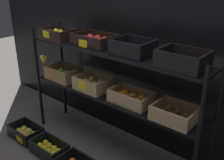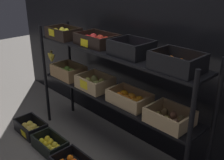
# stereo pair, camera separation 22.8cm
# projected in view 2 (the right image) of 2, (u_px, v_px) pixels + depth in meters

# --- Properties ---
(ground_plane) EXTENTS (10.00, 10.00, 0.00)m
(ground_plane) POSITION_uv_depth(u_px,v_px,m) (112.00, 148.00, 2.56)
(ground_plane) COLOR #605B56
(storefront_wall) EXTENTS (4.13, 0.12, 2.24)m
(storefront_wall) POSITION_uv_depth(u_px,v_px,m) (142.00, 26.00, 2.36)
(storefront_wall) COLOR black
(storefront_wall) RESTS_ON ground_plane
(display_rack) EXTENTS (1.85, 0.36, 1.10)m
(display_rack) POSITION_uv_depth(u_px,v_px,m) (110.00, 73.00, 2.27)
(display_rack) COLOR black
(display_rack) RESTS_ON ground_plane
(crate_ground_apple_gold) EXTENTS (0.35, 0.23, 0.13)m
(crate_ground_apple_gold) POSITION_uv_depth(u_px,v_px,m) (31.00, 128.00, 2.79)
(crate_ground_apple_gold) COLOR black
(crate_ground_apple_gold) RESTS_ON ground_plane
(crate_ground_lemon) EXTENTS (0.36, 0.21, 0.13)m
(crate_ground_lemon) POSITION_uv_depth(u_px,v_px,m) (50.00, 145.00, 2.51)
(crate_ground_lemon) COLOR black
(crate_ground_lemon) RESTS_ON ground_plane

